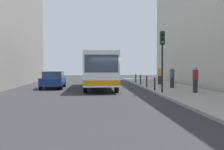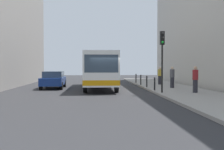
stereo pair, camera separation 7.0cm
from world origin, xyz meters
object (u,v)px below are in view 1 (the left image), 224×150
(bus, at_px, (100,68))
(bollard_mid, at_px, (147,82))
(car_beside_bus, at_px, (53,79))
(pedestrian_near_signal, at_px, (195,79))
(bollard_far, at_px, (141,80))
(bollard_near, at_px, (155,84))
(pedestrian_far_sidewalk, at_px, (160,76))
(pedestrian_mid_sidewalk, at_px, (172,77))
(bollard_farthest, at_px, (136,78))
(traffic_light, at_px, (162,50))

(bus, bearing_deg, bollard_mid, 167.56)
(car_beside_bus, height_order, pedestrian_near_signal, pedestrian_near_signal)
(bollard_mid, distance_m, bollard_far, 3.07)
(bus, height_order, bollard_near, bus)
(pedestrian_near_signal, bearing_deg, pedestrian_far_sidewalk, -55.56)
(car_beside_bus, relative_size, pedestrian_far_sidewalk, 2.61)
(bus, height_order, pedestrian_far_sidewalk, bus)
(bollard_near, distance_m, pedestrian_near_signal, 3.06)
(pedestrian_near_signal, bearing_deg, pedestrian_mid_sidewalk, -52.78)
(bollard_farthest, bearing_deg, car_beside_bus, -147.54)
(bus, relative_size, bollard_mid, 11.61)
(pedestrian_far_sidewalk, bearing_deg, bollard_far, 15.76)
(pedestrian_near_signal, relative_size, pedestrian_far_sidewalk, 1.04)
(bollard_far, height_order, pedestrian_far_sidewalk, pedestrian_far_sidewalk)
(pedestrian_near_signal, distance_m, pedestrian_far_sidewalk, 8.35)
(bollard_mid, xyz_separation_m, pedestrian_far_sidewalk, (1.91, 3.34, 0.37))
(bollard_farthest, relative_size, pedestrian_near_signal, 0.54)
(bus, distance_m, bollard_near, 5.69)
(bus, xyz_separation_m, traffic_light, (4.04, -5.79, 1.28))
(car_beside_bus, xyz_separation_m, pedestrian_far_sidewalk, (9.87, 2.26, 0.21))
(bus, xyz_separation_m, bollard_farthest, (3.94, 5.26, -1.10))
(traffic_light, relative_size, bollard_near, 4.32)
(car_beside_bus, distance_m, traffic_light, 10.28)
(car_beside_bus, distance_m, bollard_mid, 8.04)
(bollard_far, relative_size, pedestrian_far_sidewalk, 0.56)
(bus, relative_size, car_beside_bus, 2.49)
(bollard_near, xyz_separation_m, pedestrian_far_sidewalk, (1.91, 6.41, 0.37))
(bollard_mid, xyz_separation_m, pedestrian_mid_sidewalk, (1.93, -0.89, 0.40))
(bollard_mid, height_order, pedestrian_mid_sidewalk, pedestrian_mid_sidewalk)
(traffic_light, height_order, pedestrian_far_sidewalk, traffic_light)
(bus, xyz_separation_m, pedestrian_near_signal, (6.28, -5.88, -0.69))
(car_beside_bus, xyz_separation_m, bollard_near, (7.96, -4.15, -0.16))
(bus, distance_m, bollard_farthest, 6.66)
(bollard_near, relative_size, pedestrian_near_signal, 0.54)
(bollard_far, relative_size, bollard_farthest, 1.00)
(bus, bearing_deg, bollard_near, 135.12)
(traffic_light, height_order, bollard_far, traffic_light)
(pedestrian_near_signal, relative_size, pedestrian_mid_sidewalk, 1.01)
(bollard_near, height_order, pedestrian_near_signal, pedestrian_near_signal)
(bollard_near, xyz_separation_m, bollard_far, (0.00, 6.14, 0.00))
(pedestrian_mid_sidewalk, bearing_deg, pedestrian_far_sidewalk, 104.28)
(bus, relative_size, pedestrian_mid_sidewalk, 6.29)
(traffic_light, bearing_deg, pedestrian_near_signal, -2.33)
(bollard_far, distance_m, pedestrian_far_sidewalk, 1.96)
(traffic_light, distance_m, pedestrian_far_sidewalk, 8.68)
(car_beside_bus, height_order, bollard_farthest, car_beside_bus)
(bollard_mid, bearing_deg, bus, 167.33)
(car_beside_bus, height_order, traffic_light, traffic_light)
(bollard_far, xyz_separation_m, bollard_farthest, (0.00, 3.07, 0.00))
(traffic_light, height_order, pedestrian_near_signal, traffic_light)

